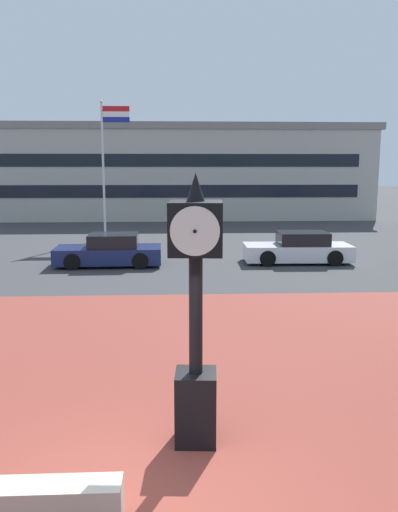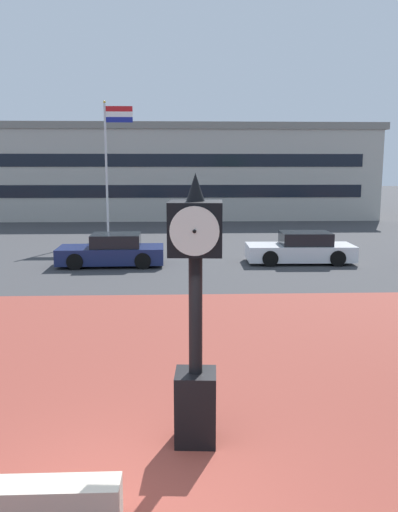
% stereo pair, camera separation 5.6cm
% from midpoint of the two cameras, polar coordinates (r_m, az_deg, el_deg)
% --- Properties ---
extents(ground_plane, '(200.00, 200.00, 0.00)m').
position_cam_midpoint_polar(ground_plane, '(6.92, -6.76, -25.22)').
color(ground_plane, '#38383A').
extents(plaza_brick_paving, '(44.00, 14.28, 0.01)m').
position_cam_midpoint_polar(plaza_brick_paving, '(9.65, -5.30, -14.48)').
color(plaza_brick_paving, brown).
rests_on(plaza_brick_paving, ground).
extents(street_clock, '(0.77, 0.84, 3.87)m').
position_cam_midpoint_polar(street_clock, '(7.36, -0.16, -6.10)').
color(street_clock, black).
rests_on(street_clock, ground).
extents(car_street_near, '(4.25, 2.00, 1.28)m').
position_cam_midpoint_polar(car_street_near, '(21.42, -9.33, 0.51)').
color(car_street_near, navy).
rests_on(car_street_near, ground).
extents(car_street_mid, '(4.41, 1.93, 1.28)m').
position_cam_midpoint_polar(car_street_mid, '(22.13, 11.11, 0.74)').
color(car_street_mid, silver).
rests_on(car_street_mid, ground).
extents(flagpole_primary, '(1.55, 0.14, 7.40)m').
position_cam_midpoint_polar(flagpole_primary, '(29.22, -9.69, 10.38)').
color(flagpole_primary, silver).
rests_on(flagpole_primary, ground).
extents(civic_building, '(30.98, 10.80, 7.06)m').
position_cam_midpoint_polar(civic_building, '(43.14, -2.76, 9.17)').
color(civic_building, '#B2ADA3').
rests_on(civic_building, ground).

